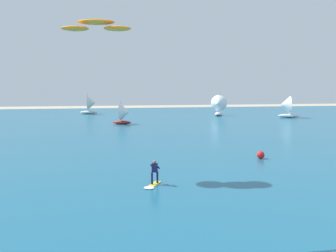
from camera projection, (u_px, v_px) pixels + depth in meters
ocean at (141, 125)px, 57.15m from camera, size 160.00×90.00×0.10m
kitesurfer at (154, 176)px, 22.52m from camera, size 1.46×1.98×1.67m
kite at (96, 26)px, 24.49m from camera, size 5.30×2.44×0.77m
sailboat_outermost at (286, 107)px, 70.03m from camera, size 4.51×3.98×5.07m
sailboat_leading at (91, 104)px, 79.31m from camera, size 4.16×3.52×4.88m
sailboat_anchored_offshore at (124, 114)px, 57.99m from camera, size 3.55×3.18×4.00m
sailboat_far_right at (218, 105)px, 74.41m from camera, size 4.12×4.64×5.17m
marker_buoy at (261, 155)px, 30.77m from camera, size 0.69×0.69×0.69m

